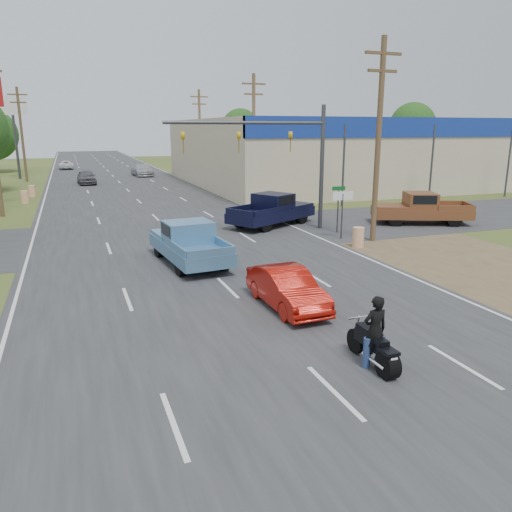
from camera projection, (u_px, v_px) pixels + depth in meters
name	position (u px, v px, depth m)	size (l,w,h in m)	color
ground	(334.00, 393.00, 11.10)	(200.00, 200.00, 0.00)	#34451B
main_road	(128.00, 190.00, 47.41)	(15.00, 180.00, 0.02)	#2D2D30
cross_road	(174.00, 235.00, 27.44)	(120.00, 10.00, 0.02)	#2D2D30
dirt_verge	(434.00, 251.00, 23.89)	(8.00, 18.00, 0.01)	brown
big_box_store	(410.00, 150.00, 57.34)	(50.00, 28.10, 6.60)	#B7A88C
utility_pole_1	(379.00, 137.00, 24.79)	(2.00, 0.28, 10.00)	#4C3823
utility_pole_2	(254.00, 133.00, 41.13)	(2.00, 0.28, 10.00)	#4C3823
utility_pole_3	(200.00, 132.00, 57.47)	(2.00, 0.28, 10.00)	#4C3823
utility_pole_6	(22.00, 132.00, 53.77)	(2.00, 0.28, 10.00)	#4C3823
tree_3	(413.00, 126.00, 91.71)	(8.40, 8.40, 10.40)	#422D19
tree_5	(240.00, 128.00, 106.02)	(7.98, 7.98, 9.88)	#422D19
barrel_0	(358.00, 237.00, 24.57)	(0.56, 0.56, 1.00)	orange
barrel_1	(294.00, 211.00, 32.42)	(0.56, 0.56, 1.00)	orange
barrel_2	(25.00, 197.00, 38.96)	(0.56, 0.56, 1.00)	orange
barrel_3	(32.00, 191.00, 42.69)	(0.56, 0.56, 1.00)	orange
pole_sign_left_far	(13.00, 115.00, 56.60)	(3.00, 0.35, 9.20)	#3F3F44
lane_sign	(342.00, 203.00, 26.11)	(1.20, 0.08, 2.52)	#3F3F44
street_name_sign	(338.00, 204.00, 27.75)	(0.80, 0.08, 2.61)	#3F3F44
signal_mast	(279.00, 145.00, 27.31)	(9.12, 0.40, 7.00)	#3F3F44
red_convertible	(287.00, 289.00, 16.22)	(1.38, 3.94, 1.30)	#9C0F07
motorcycle	(375.00, 350.00, 12.13)	(0.65, 2.11, 1.08)	black
rider	(375.00, 334.00, 12.08)	(0.64, 0.42, 1.75)	black
blue_pickup	(188.00, 242.00, 21.61)	(2.61, 5.72, 1.84)	black
navy_pickup	(273.00, 209.00, 30.02)	(6.21, 4.78, 1.94)	black
brown_pickup	(419.00, 208.00, 30.56)	(6.20, 4.32, 1.92)	black
distant_car_grey	(86.00, 177.00, 52.42)	(1.75, 4.36, 1.48)	#555459
distant_car_silver	(142.00, 170.00, 61.57)	(2.11, 5.18, 1.50)	#B1B1B6
distant_car_white	(66.00, 165.00, 71.93)	(1.97, 4.28, 1.19)	white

